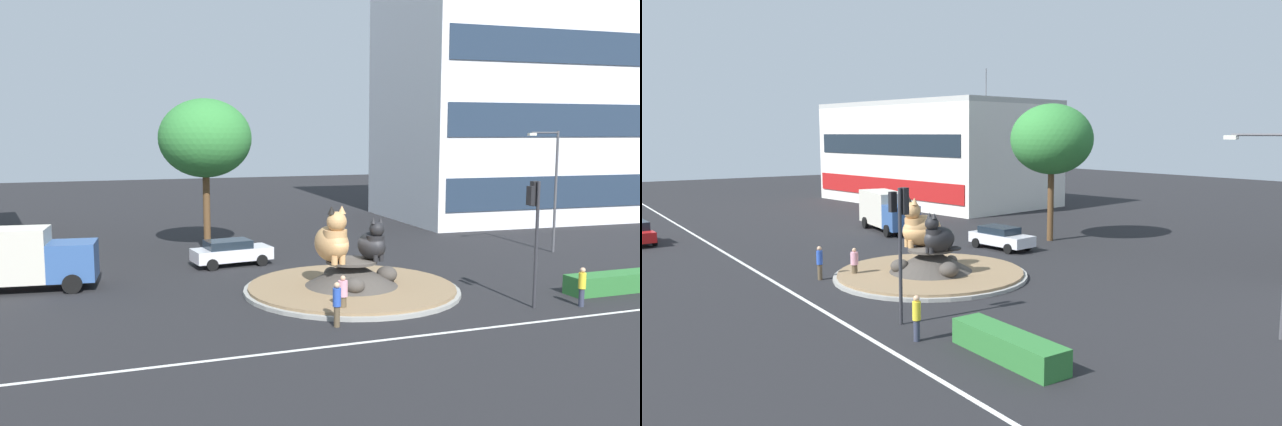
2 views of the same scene
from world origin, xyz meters
TOP-DOWN VIEW (x-y plane):
  - ground_plane at (0.00, 0.00)m, footprint 160.00×160.00m
  - lane_centreline at (0.00, -7.16)m, footprint 112.00×0.20m
  - roundabout_island at (0.02, -0.01)m, footprint 10.17×10.17m
  - cat_statue_calico at (-0.97, -0.04)m, footprint 1.63×2.63m
  - cat_statue_black at (1.00, -0.19)m, footprint 1.35×2.17m
  - traffic_light_mast at (6.13, -5.28)m, footprint 0.71×0.60m
  - office_tower at (23.04, 21.05)m, footprint 20.00×15.04m
  - clipped_hedge_strip at (11.54, -4.29)m, footprint 4.84×1.20m
  - broadleaf_tree_behind_island at (-4.48, 12.80)m, footprint 5.73×5.73m
  - streetlight_arm at (15.57, 5.09)m, footprint 2.52×0.54m
  - pedestrian_blue_shirt at (-2.72, -5.05)m, footprint 0.32×0.32m
  - pedestrian_yellow_shirt at (8.28, -5.88)m, footprint 0.31×0.31m
  - pedestrian_pink_shirt at (-1.85, -3.51)m, footprint 0.40×0.40m
  - sedan_on_far_lane at (-4.02, 7.99)m, footprint 4.58×2.48m
  - delivery_box_truck at (-15.04, 5.57)m, footprint 7.45×3.21m

SIDE VIEW (x-z plane):
  - ground_plane at x=0.00m, z-range 0.00..0.00m
  - lane_centreline at x=0.00m, z-range 0.00..0.01m
  - clipped_hedge_strip at x=11.54m, z-range 0.00..0.90m
  - roundabout_island at x=0.02m, z-range -0.26..1.24m
  - sedan_on_far_lane at x=-4.02m, z-range 0.05..1.51m
  - pedestrian_pink_shirt at x=-1.85m, z-range 0.03..1.67m
  - pedestrian_yellow_shirt at x=8.28m, z-range 0.06..1.78m
  - pedestrian_blue_shirt at x=-2.72m, z-range 0.07..1.83m
  - delivery_box_truck at x=-15.04m, z-range 0.11..3.10m
  - cat_statue_black at x=1.00m, z-range 1.23..3.29m
  - cat_statue_calico at x=-0.97m, z-range 1.15..3.81m
  - traffic_light_mast at x=6.13m, z-range 1.24..6.67m
  - streetlight_arm at x=15.57m, z-range 0.64..8.20m
  - broadleaf_tree_behind_island at x=-4.48m, z-range 2.31..11.87m
  - office_tower at x=23.04m, z-range 0.00..28.06m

